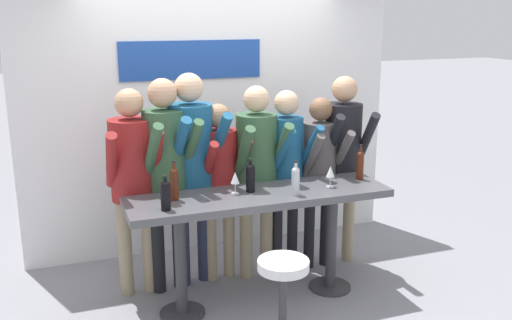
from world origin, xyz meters
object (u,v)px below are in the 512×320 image
object	(u,v)px
person_center_left	(191,156)
person_center_right	(257,161)
tasting_table	(260,212)
person_far_right	(320,164)
bar_stool	(283,289)
person_left	(165,162)
wine_glass_1	(330,172)
wine_glass_0	(235,179)
wine_bottle_3	(360,164)
wine_bottle_1	(165,194)
person_center	(219,173)
person_right	(286,160)
wine_bottle_2	(296,179)
wine_bottle_0	(250,176)
person_far_left	(133,170)
person_rightmost	(343,149)
wine_bottle_4	(174,182)

from	to	relation	value
person_center_left	person_center_right	distance (m)	0.57
tasting_table	person_far_right	distance (m)	0.89
tasting_table	person_far_right	size ratio (longest dim) A/B	1.32
bar_stool	person_left	bearing A→B (deg)	117.52
person_left	person_center_right	xyz separation A→B (m)	(0.79, -0.01, -0.07)
person_left	wine_glass_1	distance (m)	1.35
wine_glass_0	wine_bottle_3	bearing A→B (deg)	1.04
bar_stool	wine_bottle_1	bearing A→B (deg)	143.51
tasting_table	person_center	bearing A→B (deg)	109.35
wine_glass_1	person_right	bearing A→B (deg)	109.12
person_center_right	person_right	world-z (taller)	person_center_right
tasting_table	wine_glass_0	bearing A→B (deg)	164.96
wine_bottle_2	wine_glass_1	xyz separation A→B (m)	(0.35, 0.09, -0.00)
person_center	wine_bottle_0	xyz separation A→B (m)	(0.12, -0.45, 0.08)
person_far_right	wine_bottle_0	bearing A→B (deg)	-155.71
person_far_left	wine_bottle_1	bearing A→B (deg)	-75.65
bar_stool	person_center	bearing A→B (deg)	95.39
person_right	person_center_right	bearing A→B (deg)	172.98
tasting_table	wine_bottle_3	bearing A→B (deg)	4.30
person_rightmost	person_far_right	bearing A→B (deg)	-168.17
person_center_left	wine_bottle_3	world-z (taller)	person_center_left
person_rightmost	wine_glass_0	size ratio (longest dim) A/B	10.03
person_center	wine_bottle_2	xyz separation A→B (m)	(0.43, -0.65, 0.08)
wine_bottle_2	tasting_table	bearing A→B (deg)	151.10
bar_stool	wine_glass_0	distance (m)	0.96
wine_bottle_0	wine_glass_1	bearing A→B (deg)	-9.02
wine_glass_1	wine_glass_0	bearing A→B (deg)	173.11
wine_bottle_4	person_center_right	bearing A→B (deg)	25.42
wine_bottle_1	wine_glass_1	size ratio (longest dim) A/B	1.48
person_center_left	person_rightmost	world-z (taller)	person_center_left
person_center	wine_bottle_2	distance (m)	0.78
bar_stool	wine_glass_1	size ratio (longest dim) A/B	3.71
wine_bottle_2	wine_bottle_4	world-z (taller)	wine_bottle_4
person_far_left	person_center_left	distance (m)	0.50
person_far_left	person_center_left	bearing A→B (deg)	5.04
person_far_right	person_left	bearing A→B (deg)	178.01
bar_stool	person_right	xyz separation A→B (m)	(0.49, 1.12, 0.62)
bar_stool	wine_bottle_3	world-z (taller)	wine_bottle_3
person_center_left	person_far_right	size ratio (longest dim) A/B	1.16
person_center_right	bar_stool	bearing A→B (deg)	-101.01
person_rightmost	wine_bottle_2	bearing A→B (deg)	-134.48
tasting_table	person_center_right	distance (m)	0.55
person_rightmost	wine_bottle_0	distance (m)	1.12
person_far_left	person_left	bearing A→B (deg)	-4.48
person_far_right	person_rightmost	bearing A→B (deg)	4.21
person_rightmost	wine_glass_1	bearing A→B (deg)	-120.88
wine_bottle_3	wine_bottle_4	size ratio (longest dim) A/B	0.98
wine_bottle_0	wine_glass_0	bearing A→B (deg)	-176.11
wine_bottle_1	person_rightmost	bearing A→B (deg)	19.04
wine_bottle_2	wine_glass_1	size ratio (longest dim) A/B	1.56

